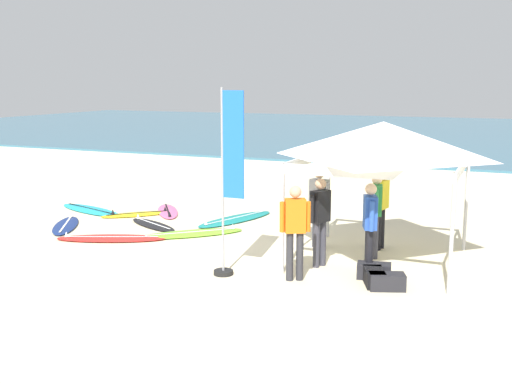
% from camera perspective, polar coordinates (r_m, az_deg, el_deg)
% --- Properties ---
extents(ground_plane, '(80.00, 80.00, 0.00)m').
position_cam_1_polar(ground_plane, '(13.20, -1.19, -5.18)').
color(ground_plane, beige).
extents(sea, '(80.00, 36.00, 0.10)m').
position_cam_1_polar(sea, '(43.81, 16.12, 5.30)').
color(sea, '#386B84').
rests_on(sea, ground).
extents(canopy_tent, '(3.09, 3.09, 2.75)m').
position_cam_1_polar(canopy_tent, '(12.05, 11.67, 4.69)').
color(canopy_tent, '#B7B7BC').
rests_on(canopy_tent, ground).
extents(surfboard_black, '(1.84, 1.27, 0.19)m').
position_cam_1_polar(surfboard_black, '(15.33, -9.52, -2.99)').
color(surfboard_black, black).
rests_on(surfboard_black, ground).
extents(surfboard_pink, '(1.53, 1.89, 0.19)m').
position_cam_1_polar(surfboard_pink, '(16.82, -8.18, -1.78)').
color(surfboard_pink, pink).
rests_on(surfboard_pink, ground).
extents(surfboard_teal, '(1.48, 2.62, 0.19)m').
position_cam_1_polar(surfboard_teal, '(15.74, -1.92, -2.51)').
color(surfboard_teal, '#19847F').
rests_on(surfboard_teal, ground).
extents(surfboard_navy, '(1.48, 1.99, 0.19)m').
position_cam_1_polar(surfboard_navy, '(15.75, -17.21, -2.96)').
color(surfboard_navy, navy).
rests_on(surfboard_navy, ground).
extents(surfboard_cyan, '(2.56, 1.41, 0.19)m').
position_cam_1_polar(surfboard_cyan, '(17.44, -15.04, -1.60)').
color(surfboard_cyan, '#23B2CC').
rests_on(surfboard_cyan, ground).
extents(surfboard_lime, '(2.29, 2.15, 0.19)m').
position_cam_1_polar(surfboard_lime, '(14.34, -6.03, -3.83)').
color(surfboard_lime, '#7AD12D').
rests_on(surfboard_lime, ground).
extents(surfboard_red, '(2.53, 1.56, 0.19)m').
position_cam_1_polar(surfboard_red, '(14.22, -13.26, -4.18)').
color(surfboard_red, red).
rests_on(surfboard_red, ground).
extents(surfboard_yellow, '(1.69, 1.65, 0.19)m').
position_cam_1_polar(surfboard_yellow, '(16.60, -10.95, -2.02)').
color(surfboard_yellow, yellow).
rests_on(surfboard_yellow, ground).
extents(person_orange, '(0.50, 0.36, 1.71)m').
position_cam_1_polar(person_orange, '(10.87, 3.64, -3.19)').
color(person_orange, '#2D2D33').
rests_on(person_orange, ground).
extents(person_blue, '(0.33, 0.52, 1.71)m').
position_cam_1_polar(person_blue, '(11.30, 10.50, -2.82)').
color(person_blue, black).
rests_on(person_blue, ground).
extents(person_yellow, '(0.28, 0.54, 1.71)m').
position_cam_1_polar(person_yellow, '(13.13, 11.48, -1.03)').
color(person_yellow, black).
rests_on(person_yellow, ground).
extents(person_grey, '(0.52, 0.34, 1.71)m').
position_cam_1_polar(person_grey, '(13.05, 5.85, -0.95)').
color(person_grey, '#383842').
rests_on(person_grey, ground).
extents(person_black, '(0.35, 0.51, 1.71)m').
position_cam_1_polar(person_black, '(11.73, 5.95, -2.22)').
color(person_black, '#383842').
rests_on(person_black, ground).
extents(person_green, '(0.29, 0.54, 1.71)m').
position_cam_1_polar(person_green, '(12.49, 11.05, -1.60)').
color(person_green, '#383842').
rests_on(person_green, ground).
extents(banner_flag, '(0.60, 0.36, 3.40)m').
position_cam_1_polar(banner_flag, '(11.01, -2.58, 0.11)').
color(banner_flag, '#99999E').
rests_on(banner_flag, ground).
extents(gear_bag_near_tent, '(0.52, 0.68, 0.28)m').
position_cam_1_polar(gear_bag_near_tent, '(11.01, 10.89, -7.76)').
color(gear_bag_near_tent, black).
rests_on(gear_bag_near_tent, ground).
extents(gear_bag_by_pole, '(0.65, 0.42, 0.28)m').
position_cam_1_polar(gear_bag_by_pole, '(11.37, 10.87, -7.19)').
color(gear_bag_by_pole, '#232328').
rests_on(gear_bag_by_pole, ground).
extents(gear_bag_on_sand, '(0.67, 0.51, 0.28)m').
position_cam_1_polar(gear_bag_on_sand, '(10.83, 12.04, -8.11)').
color(gear_bag_on_sand, '#232328').
rests_on(gear_bag_on_sand, ground).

